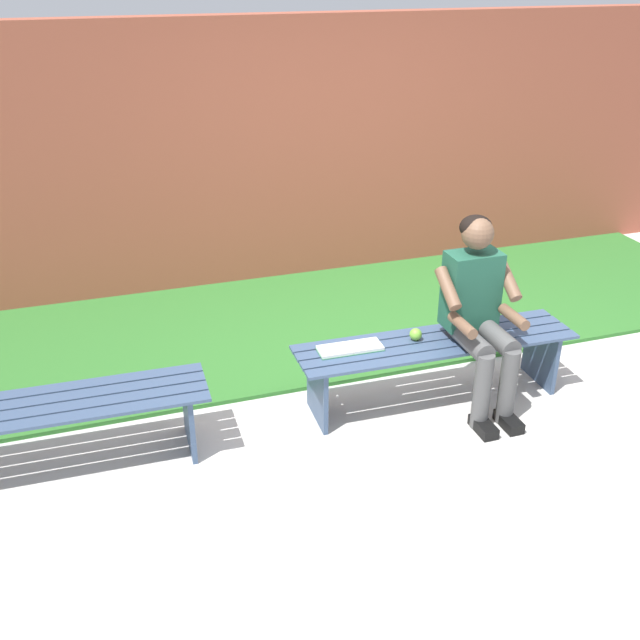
# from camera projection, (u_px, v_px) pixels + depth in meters

# --- Properties ---
(ground_plane) EXTENTS (10.00, 7.00, 0.04)m
(ground_plane) POSITION_uv_depth(u_px,v_px,m) (305.00, 543.00, 3.72)
(ground_plane) COLOR beige
(grass_strip) EXTENTS (9.00, 2.35, 0.03)m
(grass_strip) POSITION_uv_depth(u_px,v_px,m) (212.00, 324.00, 5.86)
(grass_strip) COLOR #2D6B28
(grass_strip) RESTS_ON ground
(brick_wall) EXTENTS (9.50, 0.24, 2.25)m
(brick_wall) POSITION_uv_depth(u_px,v_px,m) (265.00, 154.00, 6.29)
(brick_wall) COLOR #9E4C38
(brick_wall) RESTS_ON ground
(bench_near) EXTENTS (1.85, 0.47, 0.44)m
(bench_near) POSITION_uv_depth(u_px,v_px,m) (435.00, 354.00, 4.74)
(bench_near) COLOR #384C6B
(bench_near) RESTS_ON ground
(bench_far) EXTENTS (1.80, 0.47, 0.44)m
(bench_far) POSITION_uv_depth(u_px,v_px,m) (47.00, 420.00, 4.07)
(bench_far) COLOR #384C6B
(bench_far) RESTS_ON ground
(person_seated) EXTENTS (0.50, 0.69, 1.25)m
(person_seated) POSITION_uv_depth(u_px,v_px,m) (479.00, 308.00, 4.56)
(person_seated) COLOR #1E513D
(person_seated) RESTS_ON ground
(apple) EXTENTS (0.08, 0.08, 0.08)m
(apple) POSITION_uv_depth(u_px,v_px,m) (416.00, 334.00, 4.68)
(apple) COLOR #72B738
(apple) RESTS_ON bench_near
(book_open) EXTENTS (0.42, 0.17, 0.02)m
(book_open) POSITION_uv_depth(u_px,v_px,m) (350.00, 348.00, 4.58)
(book_open) COLOR white
(book_open) RESTS_ON bench_near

